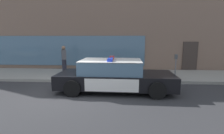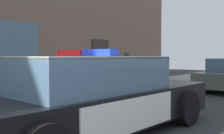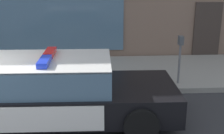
% 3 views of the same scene
% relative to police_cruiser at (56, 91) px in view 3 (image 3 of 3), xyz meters
% --- Properties ---
extents(sidewalk, '(48.00, 3.31, 0.15)m').
position_rel_police_cruiser_xyz_m(sidewalk, '(-1.96, 2.90, -0.61)').
color(sidewalk, gray).
rests_on(sidewalk, ground).
extents(police_cruiser, '(5.09, 2.25, 1.49)m').
position_rel_police_cruiser_xyz_m(police_cruiser, '(0.00, 0.00, 0.00)').
color(police_cruiser, black).
rests_on(police_cruiser, ground).
extents(fire_hydrant, '(0.34, 0.39, 0.73)m').
position_rel_police_cruiser_xyz_m(fire_hydrant, '(0.82, 1.69, -0.18)').
color(fire_hydrant, silver).
rests_on(fire_hydrant, sidewalk).
extents(parking_meter, '(0.12, 0.18, 1.34)m').
position_rel_police_cruiser_xyz_m(parking_meter, '(3.18, 1.67, 0.40)').
color(parking_meter, slate).
rests_on(parking_meter, sidewalk).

